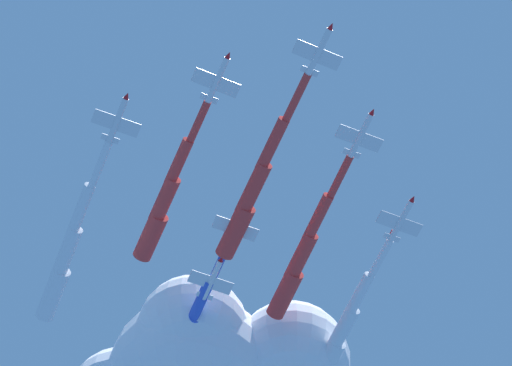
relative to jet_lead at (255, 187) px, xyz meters
The scene contains 6 objects.
jet_lead is the anchor object (origin of this frame).
jet_port_inner 17.68m from the jet_lead, 69.60° to the left, with size 26.72×40.77×3.66m.
jet_starboard_inner 16.60m from the jet_lead, behind, with size 26.09×38.65×3.66m.
jet_port_mid 34.87m from the jet_lead, 70.42° to the left, with size 25.70×38.78×3.67m.
jet_starboard_mid 36.53m from the jet_lead, 169.69° to the left, with size 28.29×43.38×3.68m.
jet_port_outer 34.68m from the jet_lead, 121.67° to the left, with size 26.21×40.29×3.66m.
Camera 1 is at (17.86, -101.44, -13.73)m, focal length 85.48 mm.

